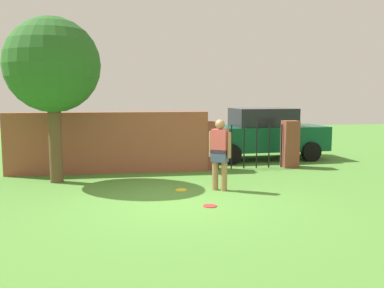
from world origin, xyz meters
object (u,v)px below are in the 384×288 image
car (262,134)px  frisbee_yellow (181,190)px  person (220,151)px  tree (52,66)px  frisbee_red (210,206)px

car → frisbee_yellow: 5.45m
frisbee_yellow → person: bearing=-7.5°
person → frisbee_yellow: (-0.87, 0.11, -0.89)m
tree → frisbee_yellow: (2.96, -1.39, -2.85)m
person → frisbee_yellow: bearing=28.7°
frisbee_yellow → frisbee_red: (0.37, -1.43, 0.00)m
person → car: car is taller
person → frisbee_red: size_ratio=6.00×
person → frisbee_yellow: 1.25m
tree → car: (6.28, 2.84, -1.99)m
car → frisbee_red: car is taller
tree → frisbee_yellow: tree is taller
person → tree: bearing=14.7°
frisbee_yellow → frisbee_red: 1.47m
person → frisbee_red: 1.66m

